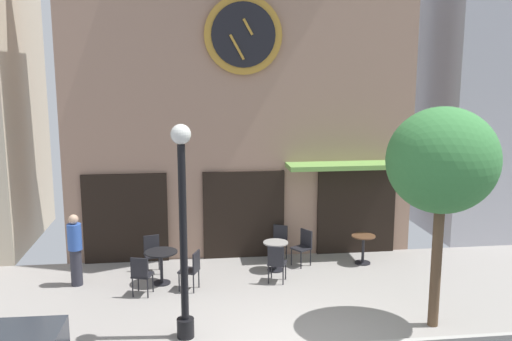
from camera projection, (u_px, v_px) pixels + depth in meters
clock_building at (239, 57)px, 14.88m from camera, size 9.07×3.59×10.07m
street_lamp at (183, 232)px, 9.92m from camera, size 0.36×0.36×3.96m
street_tree at (443, 162)px, 10.17m from camera, size 2.08×1.87×4.23m
cafe_table_center at (161, 260)px, 12.73m from camera, size 0.75×0.75×0.77m
cafe_table_rightmost at (276, 252)px, 13.59m from camera, size 0.61×0.61×0.73m
cafe_table_center_left at (363, 245)px, 14.08m from camera, size 0.60×0.60×0.74m
cafe_chair_curbside at (152, 251)px, 13.48m from camera, size 0.49×0.49×0.90m
cafe_chair_corner at (277, 261)px, 12.78m from camera, size 0.51×0.51×0.90m
cafe_chair_facing_wall at (303, 245)px, 13.97m from camera, size 0.55×0.55×0.90m
cafe_chair_by_entrance at (192, 268)px, 12.36m from camera, size 0.52×0.52×0.90m
cafe_chair_near_lamp at (141, 273)px, 12.04m from camera, size 0.50×0.50×0.90m
cafe_chair_facing_street at (279, 240)px, 14.37m from camera, size 0.54×0.54×0.90m
pedestrian_blue at (75, 249)px, 12.59m from camera, size 0.43×0.43×1.67m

